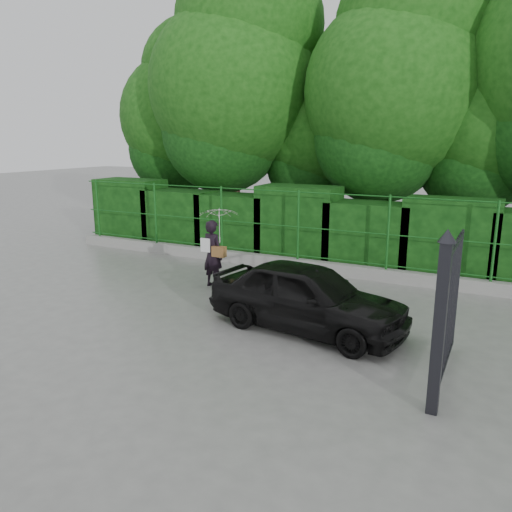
% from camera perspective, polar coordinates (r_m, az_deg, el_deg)
% --- Properties ---
extents(ground, '(80.00, 80.00, 0.00)m').
position_cam_1_polar(ground, '(9.57, -8.01, -7.51)').
color(ground, gray).
extents(kerb, '(14.00, 0.25, 0.30)m').
position_cam_1_polar(kerb, '(13.27, 3.16, -0.78)').
color(kerb, '#9E9E99').
rests_on(kerb, ground).
extents(fence, '(14.13, 0.06, 1.80)m').
position_cam_1_polar(fence, '(12.97, 4.11, 3.61)').
color(fence, '#175B1B').
rests_on(fence, kerb).
extents(hedge, '(14.20, 1.20, 2.10)m').
position_cam_1_polar(hedge, '(14.04, 4.55, 3.31)').
color(hedge, black).
rests_on(hedge, ground).
extents(trees, '(17.10, 6.15, 8.08)m').
position_cam_1_polar(trees, '(15.60, 12.52, 17.58)').
color(trees, black).
rests_on(trees, ground).
extents(gate, '(0.22, 2.33, 2.36)m').
position_cam_1_polar(gate, '(6.93, 20.74, -6.03)').
color(gate, black).
rests_on(gate, ground).
extents(woman, '(0.91, 0.91, 1.86)m').
position_cam_1_polar(woman, '(11.41, -4.50, 2.36)').
color(woman, black).
rests_on(woman, ground).
extents(car, '(3.82, 1.96, 1.24)m').
position_cam_1_polar(car, '(8.98, 5.85, -4.64)').
color(car, black).
rests_on(car, ground).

